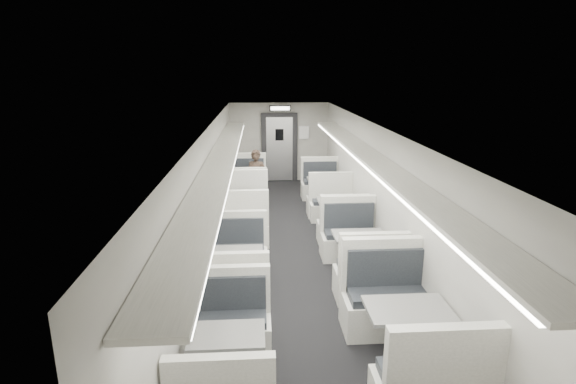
{
  "coord_description": "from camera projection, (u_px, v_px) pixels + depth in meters",
  "views": [
    {
      "loc": [
        -0.63,
        -7.69,
        3.35
      ],
      "look_at": [
        -0.08,
        0.69,
        1.06
      ],
      "focal_mm": 28.0,
      "sensor_mm": 36.0,
      "label": 1
    }
  ],
  "objects": [
    {
      "name": "room",
      "position": [
        295.0,
        195.0,
        8.01
      ],
      "size": [
        3.24,
        12.24,
        2.64
      ],
      "color": "black",
      "rests_on": "ground"
    },
    {
      "name": "booth_left_a",
      "position": [
        245.0,
        192.0,
        11.2
      ],
      "size": [
        1.11,
        2.25,
        1.2
      ],
      "color": "white",
      "rests_on": "room"
    },
    {
      "name": "booth_left_b",
      "position": [
        243.0,
        213.0,
        9.6
      ],
      "size": [
        1.07,
        2.18,
        1.17
      ],
      "color": "white",
      "rests_on": "room"
    },
    {
      "name": "booth_left_c",
      "position": [
        237.0,
        271.0,
        6.92
      ],
      "size": [
        0.96,
        1.95,
        1.04
      ],
      "color": "white",
      "rests_on": "room"
    },
    {
      "name": "booth_left_d",
      "position": [
        228.0,
        361.0,
        4.8
      ],
      "size": [
        0.96,
        1.94,
        1.04
      ],
      "color": "white",
      "rests_on": "room"
    },
    {
      "name": "booth_right_a",
      "position": [
        324.0,
        192.0,
        11.33
      ],
      "size": [
        1.01,
        2.05,
        1.1
      ],
      "color": "white",
      "rests_on": "room"
    },
    {
      "name": "booth_right_b",
      "position": [
        336.0,
        215.0,
        9.63
      ],
      "size": [
        0.96,
        1.95,
        1.05
      ],
      "color": "white",
      "rests_on": "room"
    },
    {
      "name": "booth_right_c",
      "position": [
        359.0,
        254.0,
        7.49
      ],
      "size": [
        1.04,
        2.1,
        1.12
      ],
      "color": "white",
      "rests_on": "room"
    },
    {
      "name": "booth_right_d",
      "position": [
        406.0,
        338.0,
        5.09
      ],
      "size": [
        1.13,
        2.29,
        1.22
      ],
      "color": "white",
      "rests_on": "room"
    },
    {
      "name": "passenger",
      "position": [
        256.0,
        179.0,
        11.16
      ],
      "size": [
        0.61,
        0.48,
        1.46
      ],
      "primitive_type": "imported",
      "rotation": [
        0.0,
        0.0,
        -0.27
      ],
      "color": "black",
      "rests_on": "room"
    },
    {
      "name": "window_a",
      "position": [
        224.0,
        153.0,
        11.15
      ],
      "size": [
        0.02,
        1.18,
        0.84
      ],
      "primitive_type": "cube",
      "color": "black",
      "rests_on": "room"
    },
    {
      "name": "window_b",
      "position": [
        217.0,
        173.0,
        9.03
      ],
      "size": [
        0.02,
        1.18,
        0.84
      ],
      "primitive_type": "cube",
      "color": "black",
      "rests_on": "room"
    },
    {
      "name": "window_c",
      "position": [
        204.0,
        204.0,
        6.91
      ],
      "size": [
        0.02,
        1.18,
        0.84
      ],
      "primitive_type": "cube",
      "color": "black",
      "rests_on": "room"
    },
    {
      "name": "window_d",
      "position": [
        181.0,
        264.0,
        4.79
      ],
      "size": [
        0.02,
        1.18,
        0.84
      ],
      "primitive_type": "cube",
      "color": "black",
      "rests_on": "room"
    },
    {
      "name": "luggage_rack_left",
      "position": [
        222.0,
        159.0,
        7.45
      ],
      "size": [
        0.46,
        10.4,
        0.09
      ],
      "color": "white",
      "rests_on": "room"
    },
    {
      "name": "luggage_rack_right",
      "position": [
        370.0,
        157.0,
        7.61
      ],
      "size": [
        0.46,
        10.4,
        0.09
      ],
      "color": "white",
      "rests_on": "room"
    },
    {
      "name": "vestibule_door",
      "position": [
        279.0,
        148.0,
        13.76
      ],
      "size": [
        1.1,
        0.13,
        2.1
      ],
      "color": "black",
      "rests_on": "room"
    },
    {
      "name": "exit_sign",
      "position": [
        280.0,
        108.0,
        12.96
      ],
      "size": [
        0.62,
        0.12,
        0.16
      ],
      "color": "black",
      "rests_on": "room"
    },
    {
      "name": "wall_notice",
      "position": [
        304.0,
        133.0,
        13.67
      ],
      "size": [
        0.32,
        0.02,
        0.4
      ],
      "primitive_type": "cube",
      "color": "white",
      "rests_on": "room"
    }
  ]
}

